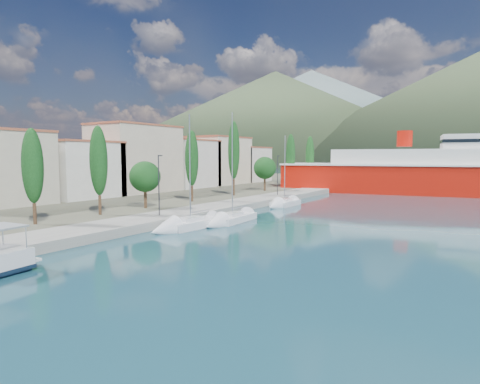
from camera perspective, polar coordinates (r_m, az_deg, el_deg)
The scene contains 10 objects.
ground at distance 137.94m, azimuth 24.69°, elevation 1.82°, with size 1400.00×1400.00×0.00m, color #1B4553.
quay at distance 51.53m, azimuth -1.15°, elevation -1.96°, with size 5.00×88.00×0.80m, color gray.
land_strip at distance 85.00m, azimuth -18.88°, elevation 0.51°, with size 70.00×148.00×0.70m, color #565644.
town_buildings at distance 74.21m, azimuth -11.23°, elevation 4.10°, with size 9.20×69.20×11.30m.
tree_row at distance 60.45m, azimuth -1.87°, elevation 4.25°, with size 3.91×63.15×11.45m.
lamp_posts at distance 42.45m, azimuth -9.62°, elevation 1.45°, with size 0.15×46.12×6.06m.
sailboat_near at distance 36.97m, azimuth -8.79°, elevation -4.96°, with size 3.16×8.21×11.51m.
sailboat_mid at distance 39.84m, azimuth -2.28°, elevation -4.20°, with size 2.73×8.46×11.99m.
sailboat_far at distance 53.56m, azimuth 5.67°, elevation -1.83°, with size 2.26×7.07×10.39m.
ferry at distance 80.63m, azimuth 28.34°, elevation 2.30°, with size 61.92×22.82×12.04m.
Camera 1 is at (19.65, -16.37, 6.71)m, focal length 30.00 mm.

